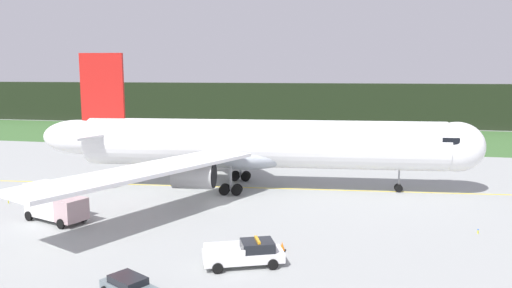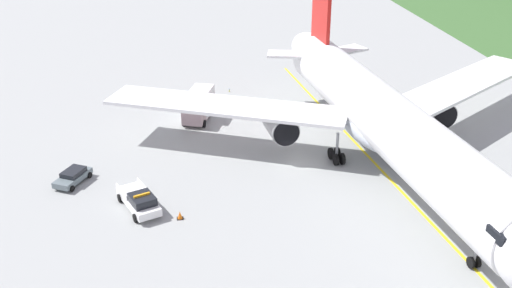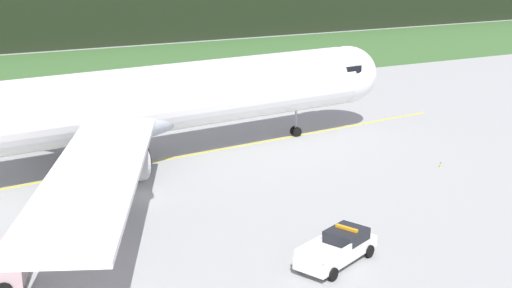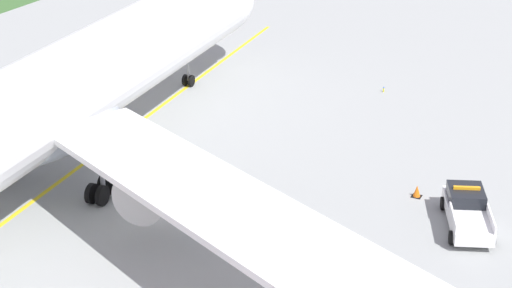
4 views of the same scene
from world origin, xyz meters
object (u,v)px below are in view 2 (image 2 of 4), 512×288
Objects in this scene: staff_car at (73,176)px; apron_cone at (180,215)px; airliner at (384,120)px; catering_truck at (199,105)px; ops_pickup_truck at (139,201)px.

apron_cone is at bearing 51.18° from staff_car.
airliner is 30.19m from staff_car.
airliner is 23.10m from catering_truck.
airliner reaches higher than catering_truck.
catering_truck is (-19.82, 6.52, 0.90)m from ops_pickup_truck.
airliner is at bearing 108.00° from apron_cone.
airliner reaches higher than staff_car.
airliner is 21.61m from apron_cone.
airliner is 8.68× the size of ops_pickup_truck.
staff_car is (13.96, -12.89, -1.11)m from catering_truck.
catering_truck is 22.11m from apron_cone.
catering_truck is at bearing 171.95° from apron_cone.
ops_pickup_truck is 0.91× the size of catering_truck.
apron_cone is (6.51, -20.02, -4.88)m from airliner.
airliner is at bearing 87.35° from staff_car.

